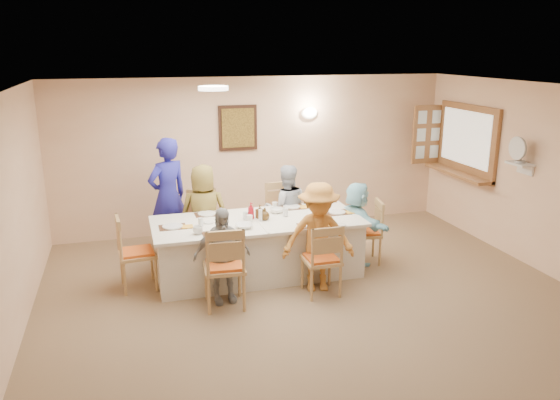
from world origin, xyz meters
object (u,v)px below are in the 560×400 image
object	(u,v)px
chair_back_right	(284,217)
serving_hatch	(467,141)
chair_left_end	(137,252)
chair_right_end	(365,232)
diner_back_right	(286,209)
diner_right_end	(357,223)
diner_back_left	(204,214)
diner_front_right	(318,237)
desk_fan	(519,153)
diner_front_left	(222,255)
dining_table	(258,247)
chair_front_left	(224,265)
chair_front_right	(321,258)
chair_back_left	(204,225)
condiment_ketchup	(251,211)
caregiver	(168,196)

from	to	relation	value
chair_back_right	serving_hatch	bearing A→B (deg)	-3.28
chair_left_end	chair_right_end	world-z (taller)	chair_left_end
chair_left_end	diner_back_right	bearing A→B (deg)	-76.91
chair_back_right	diner_right_end	distance (m)	1.15
diner_back_left	diner_front_right	distance (m)	1.81
desk_fan	diner_right_end	world-z (taller)	desk_fan
desk_fan	diner_right_end	distance (m)	2.40
diner_back_right	diner_front_left	distance (m)	1.82
dining_table	chair_right_end	distance (m)	1.55
serving_hatch	chair_left_end	size ratio (longest dim) A/B	1.57
chair_front_left	chair_front_right	size ratio (longest dim) A/B	1.09
desk_fan	chair_front_right	xyz separation A→B (m)	(-2.96, -0.30, -1.09)
chair_back_left	chair_left_end	distance (m)	1.24
diner_front_right	condiment_ketchup	size ratio (longest dim) A/B	6.15
chair_right_end	condiment_ketchup	distance (m)	1.68
serving_hatch	diner_back_left	xyz separation A→B (m)	(-4.27, -0.17, -0.80)
chair_left_end	chair_front_left	bearing A→B (deg)	-134.56
chair_front_left	diner_back_right	world-z (taller)	diner_back_right
dining_table	chair_front_left	bearing A→B (deg)	-126.87
chair_right_end	diner_front_left	xyz separation A→B (m)	(-2.15, -0.68, 0.13)
diner_front_left	condiment_ketchup	world-z (taller)	diner_front_left
chair_back_right	condiment_ketchup	size ratio (longest dim) A/B	4.47
chair_right_end	diner_back_right	world-z (taller)	diner_back_right
dining_table	chair_front_right	world-z (taller)	chair_front_right
chair_front_left	desk_fan	bearing A→B (deg)	-171.36
dining_table	diner_back_right	xyz separation A→B (m)	(0.60, 0.68, 0.28)
chair_left_end	diner_front_left	distance (m)	1.17
dining_table	chair_back_right	world-z (taller)	chair_back_right
dining_table	desk_fan	bearing A→B (deg)	-8.00
dining_table	condiment_ketchup	xyz separation A→B (m)	(-0.07, 0.06, 0.49)
chair_left_end	diner_front_right	xyz separation A→B (m)	(2.15, -0.68, 0.21)
chair_front_right	diner_front_left	bearing A→B (deg)	-5.25
diner_front_left	caregiver	world-z (taller)	caregiver
chair_front_right	chair_left_end	xyz separation A→B (m)	(-2.15, 0.80, 0.02)
chair_left_end	diner_right_end	size ratio (longest dim) A/B	0.82
serving_hatch	desk_fan	size ratio (longest dim) A/B	5.00
chair_back_left	condiment_ketchup	size ratio (longest dim) A/B	4.37
chair_back_right	diner_front_right	distance (m)	1.49
diner_back_left	diner_right_end	distance (m)	2.13
dining_table	diner_front_left	xyz separation A→B (m)	(-0.60, -0.68, 0.20)
chair_front_left	diner_back_right	distance (m)	1.91
diner_front_left	diner_right_end	bearing A→B (deg)	14.27
diner_back_right	serving_hatch	bearing A→B (deg)	-171.12
serving_hatch	dining_table	world-z (taller)	serving_hatch
desk_fan	diner_front_right	distance (m)	3.09
chair_back_left	diner_front_right	bearing A→B (deg)	-47.79
chair_front_right	chair_back_right	bearing A→B (deg)	-89.54
chair_left_end	diner_back_left	distance (m)	1.19
diner_back_left	chair_front_right	bearing A→B (deg)	135.98
caregiver	condiment_ketchup	world-z (taller)	caregiver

